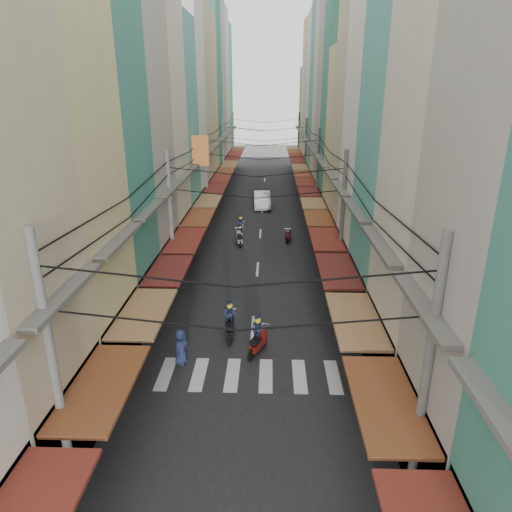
% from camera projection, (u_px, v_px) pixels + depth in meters
% --- Properties ---
extents(ground, '(160.00, 160.00, 0.00)m').
position_uv_depth(ground, '(254.00, 310.00, 24.66)').
color(ground, slate).
rests_on(ground, ground).
extents(road, '(10.00, 80.00, 0.02)m').
position_uv_depth(road, '(262.00, 215.00, 43.44)').
color(road, black).
rests_on(road, ground).
extents(sidewalk_left, '(3.00, 80.00, 0.06)m').
position_uv_depth(sidewalk_left, '(194.00, 214.00, 43.63)').
color(sidewalk_left, slate).
rests_on(sidewalk_left, ground).
extents(sidewalk_right, '(3.00, 80.00, 0.06)m').
position_uv_depth(sidewalk_right, '(330.00, 215.00, 43.24)').
color(sidewalk_right, slate).
rests_on(sidewalk_right, ground).
extents(crosswalk, '(7.55, 2.40, 0.01)m').
position_uv_depth(crosswalk, '(249.00, 375.00, 19.02)').
color(crosswalk, silver).
rests_on(crosswalk, ground).
extents(building_row_left, '(7.80, 67.67, 23.70)m').
position_uv_depth(building_row_left, '(164.00, 109.00, 37.11)').
color(building_row_left, silver).
rests_on(building_row_left, ground).
extents(building_row_right, '(7.80, 68.98, 22.59)m').
position_uv_depth(building_row_right, '(360.00, 114.00, 36.64)').
color(building_row_right, '#3A806F').
rests_on(building_row_right, ground).
extents(utility_poles, '(10.20, 66.13, 8.20)m').
position_uv_depth(utility_poles, '(261.00, 151.00, 36.51)').
color(utility_poles, slate).
rests_on(utility_poles, ground).
extents(white_car, '(5.52, 2.36, 1.92)m').
position_uv_depth(white_car, '(262.00, 207.00, 46.41)').
color(white_car, silver).
rests_on(white_car, ground).
extents(bicycle, '(1.70, 0.73, 1.14)m').
position_uv_depth(bicycle, '(369.00, 340.00, 21.72)').
color(bicycle, black).
rests_on(bicycle, ground).
extents(moving_scooters, '(4.24, 19.02, 1.89)m').
position_uv_depth(moving_scooters, '(250.00, 270.00, 28.66)').
color(moving_scooters, black).
rests_on(moving_scooters, ground).
extents(parked_scooters, '(13.39, 14.61, 1.01)m').
position_uv_depth(parked_scooters, '(345.00, 331.00, 21.53)').
color(parked_scooters, black).
rests_on(parked_scooters, ground).
extents(pedestrians, '(14.07, 19.81, 2.20)m').
position_uv_depth(pedestrians, '(185.00, 264.00, 28.46)').
color(pedestrians, black).
rests_on(pedestrians, ground).
extents(market_umbrella, '(2.40, 2.40, 2.53)m').
position_uv_depth(market_umbrella, '(384.00, 310.00, 19.83)').
color(market_umbrella, '#B2B2B7').
rests_on(market_umbrella, ground).
extents(traffic_sign, '(0.10, 0.62, 2.84)m').
position_uv_depth(traffic_sign, '(364.00, 270.00, 24.71)').
color(traffic_sign, slate).
rests_on(traffic_sign, ground).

